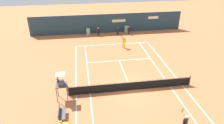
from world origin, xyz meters
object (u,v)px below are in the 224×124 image
(umpire_chair, at_px, (61,83))
(player_near_side, at_px, (185,122))
(ball_kid_centre_post, at_px, (98,31))
(tennis_ball_near_service_line, at_px, (137,69))
(tennis_ball_mid_court, at_px, (121,65))
(tennis_ball_by_sideline, at_px, (111,64))
(ball_kid_left_post, at_px, (118,31))
(ball_kid_right_post, at_px, (129,30))
(player_on_baseline, at_px, (124,41))
(player_bench, at_px, (61,113))

(umpire_chair, xyz_separation_m, player_near_side, (9.09, -5.43, -0.74))
(player_near_side, xyz_separation_m, ball_kid_centre_post, (-4.30, 21.40, -0.13))
(player_near_side, relative_size, tennis_ball_near_service_line, 25.93)
(tennis_ball_near_service_line, bearing_deg, ball_kid_centre_post, 105.63)
(umpire_chair, xyz_separation_m, tennis_ball_near_service_line, (8.07, 4.22, -1.63))
(tennis_ball_mid_court, xyz_separation_m, tennis_ball_by_sideline, (-1.13, 0.39, 0.00))
(ball_kid_left_post, distance_m, tennis_ball_by_sideline, 10.33)
(ball_kid_right_post, bearing_deg, tennis_ball_by_sideline, 55.93)
(player_on_baseline, bearing_deg, ball_kid_left_post, -83.02)
(umpire_chair, xyz_separation_m, ball_kid_centre_post, (4.78, 15.97, -0.87))
(ball_kid_right_post, xyz_separation_m, tennis_ball_mid_court, (-3.29, -10.35, -0.74))
(umpire_chair, height_order, player_bench, umpire_chair)
(ball_kid_centre_post, bearing_deg, player_bench, 85.43)
(ball_kid_right_post, relative_size, tennis_ball_by_sideline, 19.79)
(tennis_ball_mid_court, bearing_deg, player_near_side, -76.58)
(ball_kid_centre_post, relative_size, ball_kid_left_post, 1.09)
(player_near_side, height_order, ball_kid_left_post, player_near_side)
(player_on_baseline, xyz_separation_m, tennis_ball_near_service_line, (0.25, -6.39, -0.96))
(umpire_chair, relative_size, player_near_side, 1.48)
(ball_kid_left_post, distance_m, tennis_ball_near_service_line, 11.77)
(ball_kid_centre_post, distance_m, tennis_ball_by_sideline, 10.00)
(player_on_baseline, height_order, ball_kid_centre_post, player_on_baseline)
(player_near_side, bearing_deg, ball_kid_right_post, 61.22)
(player_near_side, distance_m, ball_kid_centre_post, 21.83)
(player_on_baseline, height_order, tennis_ball_mid_court, player_on_baseline)
(ball_kid_centre_post, bearing_deg, ball_kid_left_post, -170.17)
(ball_kid_centre_post, height_order, tennis_ball_mid_court, ball_kid_centre_post)
(player_bench, xyz_separation_m, tennis_ball_by_sideline, (5.29, 8.55, -0.48))
(ball_kid_left_post, relative_size, tennis_ball_by_sideline, 18.46)
(umpire_chair, xyz_separation_m, player_on_baseline, (7.82, 10.61, -0.67))
(ball_kid_left_post, bearing_deg, player_on_baseline, 87.03)
(player_on_baseline, bearing_deg, tennis_ball_by_sideline, 69.93)
(umpire_chair, height_order, ball_kid_left_post, umpire_chair)
(umpire_chair, bearing_deg, ball_kid_right_post, 148.62)
(tennis_ball_by_sideline, bearing_deg, player_on_baseline, 61.52)
(umpire_chair, distance_m, player_bench, 2.80)
(player_bench, relative_size, ball_kid_centre_post, 1.08)
(umpire_chair, xyz_separation_m, ball_kid_left_post, (7.96, 15.97, -0.94))
(player_on_baseline, relative_size, ball_kid_right_post, 1.39)
(player_bench, relative_size, tennis_ball_near_service_line, 21.75)
(umpire_chair, height_order, player_on_baseline, umpire_chair)
(player_near_side, bearing_deg, umpire_chair, 122.08)
(umpire_chair, bearing_deg, tennis_ball_near_service_line, 117.59)
(player_bench, xyz_separation_m, ball_kid_centre_post, (4.76, 18.51, 0.28))
(ball_kid_right_post, bearing_deg, tennis_ball_near_service_line, 71.75)
(ball_kid_right_post, bearing_deg, umpire_chair, 48.45)
(ball_kid_left_post, relative_size, tennis_ball_mid_court, 18.46)
(player_bench, distance_m, ball_kid_right_post, 20.90)
(ball_kid_left_post, relative_size, tennis_ball_near_service_line, 18.46)
(player_bench, height_order, ball_kid_left_post, ball_kid_left_post)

